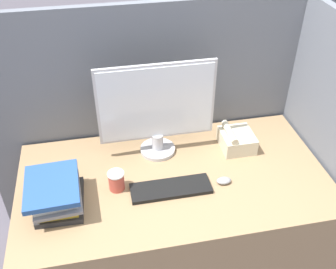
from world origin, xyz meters
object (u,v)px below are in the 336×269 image
desk_telephone (236,140)px  coffee_cup (116,181)px  mouse (224,181)px  monitor (157,110)px  keyboard (171,189)px  book_stack (56,194)px

desk_telephone → coffee_cup: bearing=-164.0°
coffee_cup → desk_telephone: size_ratio=0.53×
mouse → desk_telephone: bearing=59.7°
monitor → coffee_cup: monitor is taller
coffee_cup → monitor: bearing=45.5°
monitor → coffee_cup: (-0.24, -0.25, -0.21)m
keyboard → book_stack: size_ratio=1.27×
book_stack → desk_telephone: size_ratio=1.64×
coffee_cup → book_stack: book_stack is taller
keyboard → mouse: size_ratio=5.34×
coffee_cup → book_stack: 0.28m
monitor → book_stack: 0.63m
mouse → coffee_cup: size_ratio=0.74×
keyboard → mouse: mouse is taller
book_stack → monitor: bearing=30.4°
desk_telephone → book_stack: bearing=-165.2°
coffee_cup → keyboard: bearing=-14.1°
monitor → keyboard: 0.40m
monitor → desk_telephone: 0.48m
coffee_cup → desk_telephone: bearing=16.0°
keyboard → monitor: bearing=91.6°
desk_telephone → mouse: bearing=-120.3°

